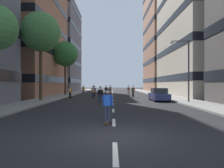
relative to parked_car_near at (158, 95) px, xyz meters
The scene contains 22 objects.
ground_plane 12.62m from the parked_car_near, 115.73° to the left, with size 172.48×172.48×0.00m, color black.
sidewalk_left 20.36m from the parked_car_near, 132.76° to the left, with size 3.36×79.05×0.14m, color gray.
sidewalk_right 15.23m from the parked_car_near, 79.09° to the left, with size 3.36×79.05×0.14m, color gray.
lane_markings 14.22m from the parked_car_near, 112.65° to the left, with size 0.16×67.20×0.01m.
building_left_mid 29.49m from the parked_car_near, 152.40° to the left, with size 15.88×20.24×27.56m.
building_left_far 43.74m from the parked_car_near, 123.64° to the left, with size 15.88×18.94×24.15m.
building_right_mid 21.14m from the parked_car_near, 44.49° to the left, with size 15.88×21.79×25.11m.
building_right_far 39.99m from the parked_car_near, 70.50° to the left, with size 15.88×19.03×30.19m.
parked_car_near is the anchor object (origin of this frame).
street_tree_near 19.77m from the parked_car_near, 137.85° to the left, with size 4.44×4.44×9.41m.
street_tree_mid 15.64m from the parked_car_near, behind, with size 4.54×4.54×10.16m.
streetlamp_right 4.96m from the parked_car_near, 52.54° to the right, with size 2.13×0.30×6.50m.
skater_0 7.69m from the parked_car_near, 107.80° to the left, with size 0.57×0.92×1.78m.
skater_1 7.84m from the parked_car_near, 149.33° to the right, with size 0.56×0.92×1.78m.
skater_2 19.55m from the parked_car_near, 107.54° to the left, with size 0.54×0.91×1.78m.
skater_3 12.95m from the parked_car_near, 120.50° to the left, with size 0.57×0.92×1.78m.
skater_4 8.81m from the parked_car_near, 157.38° to the left, with size 0.56×0.92×1.78m.
skater_5 12.15m from the parked_car_near, 102.74° to the left, with size 0.56×0.92×1.78m.
skater_6 11.34m from the parked_car_near, 137.08° to the left, with size 0.54×0.91×1.78m.
skater_7 11.41m from the parked_car_near, 166.46° to the left, with size 0.57×0.92×1.78m.
skater_8 15.82m from the parked_car_near, 111.47° to the right, with size 0.56×0.92×1.78m.
skater_9 20.56m from the parked_car_near, 123.12° to the left, with size 0.54×0.90×1.78m.
Camera 1 is at (-0.10, -8.26, 1.99)m, focal length 34.68 mm.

